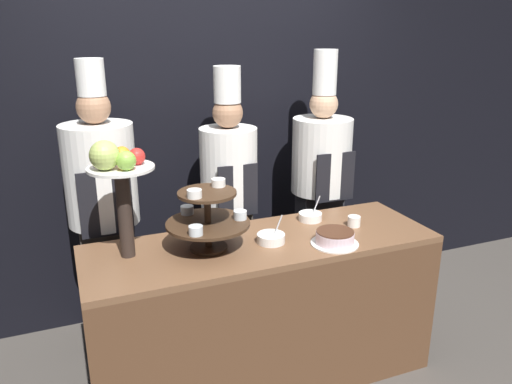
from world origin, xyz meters
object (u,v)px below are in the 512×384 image
object	(u,v)px
cup_white	(354,221)
serving_bowl_near	(271,238)
serving_bowl_far	(310,216)
chef_center_right	(321,180)
cake_round	(335,238)
chef_left	(103,203)
fruit_pedestal	(118,174)
tiered_stand	(208,216)
chef_center_left	(229,192)

from	to	relation	value
cup_white	serving_bowl_near	distance (m)	0.54
serving_bowl_near	serving_bowl_far	distance (m)	0.41
serving_bowl_near	chef_center_right	size ratio (longest dim) A/B	0.08
cake_round	chef_center_right	bearing A→B (deg)	66.16
cake_round	cup_white	xyz separation A→B (m)	(0.24, 0.18, -0.01)
cake_round	serving_bowl_far	xyz separation A→B (m)	(0.04, 0.36, -0.01)
chef_left	chef_center_right	xyz separation A→B (m)	(1.46, 0.00, -0.02)
chef_left	fruit_pedestal	bearing A→B (deg)	-85.43
serving_bowl_far	chef_center_right	distance (m)	0.54
tiered_stand	serving_bowl_far	size ratio (longest dim) A/B	2.95
cup_white	chef_left	bearing A→B (deg)	155.33
tiered_stand	chef_center_right	distance (m)	1.17
chef_center_left	fruit_pedestal	bearing A→B (deg)	-143.88
chef_left	chef_center_right	world-z (taller)	chef_center_right
cup_white	chef_left	size ratio (longest dim) A/B	0.04
fruit_pedestal	cup_white	size ratio (longest dim) A/B	8.26
chef_center_left	serving_bowl_far	bearing A→B (deg)	-50.18
serving_bowl_far	cake_round	bearing A→B (deg)	-97.00
serving_bowl_near	chef_left	world-z (taller)	chef_left
tiered_stand	chef_center_left	world-z (taller)	chef_center_left
tiered_stand	serving_bowl_near	size ratio (longest dim) A/B	2.88
serving_bowl_near	chef_left	distance (m)	1.04
cup_white	chef_center_left	size ratio (longest dim) A/B	0.04
cup_white	chef_center_right	bearing A→B (deg)	79.25
fruit_pedestal	chef_left	world-z (taller)	chef_left
chef_left	chef_center_left	size ratio (longest dim) A/B	1.03
fruit_pedestal	serving_bowl_near	size ratio (longest dim) A/B	4.02
fruit_pedestal	serving_bowl_far	xyz separation A→B (m)	(1.11, 0.10, -0.41)
tiered_stand	serving_bowl_far	distance (m)	0.72
chef_center_left	chef_center_right	distance (m)	0.67
cake_round	chef_center_left	world-z (taller)	chef_center_left
cake_round	chef_left	xyz separation A→B (m)	(-1.11, 0.80, 0.08)
chef_center_left	tiered_stand	bearing A→B (deg)	-118.02
cake_round	serving_bowl_near	bearing A→B (deg)	153.86
cup_white	serving_bowl_near	world-z (taller)	serving_bowl_near
tiered_stand	cup_white	xyz separation A→B (m)	(0.88, -0.01, -0.15)
cup_white	tiered_stand	bearing A→B (deg)	179.22
tiered_stand	cake_round	bearing A→B (deg)	-16.96
cup_white	chef_center_left	bearing A→B (deg)	132.06
serving_bowl_near	cup_white	bearing A→B (deg)	3.55
cup_white	serving_bowl_near	xyz separation A→B (m)	(-0.54, -0.03, -0.01)
cake_round	chef_left	size ratio (longest dim) A/B	0.14
chef_center_left	chef_center_right	bearing A→B (deg)	-0.00
fruit_pedestal	cake_round	distance (m)	1.17
cup_white	serving_bowl_far	bearing A→B (deg)	136.92
cake_round	chef_center_right	world-z (taller)	chef_center_right
tiered_stand	cake_round	distance (m)	0.69
fruit_pedestal	cake_round	bearing A→B (deg)	-13.68
tiered_stand	cup_white	bearing A→B (deg)	-0.78
chef_left	serving_bowl_far	bearing A→B (deg)	-20.80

